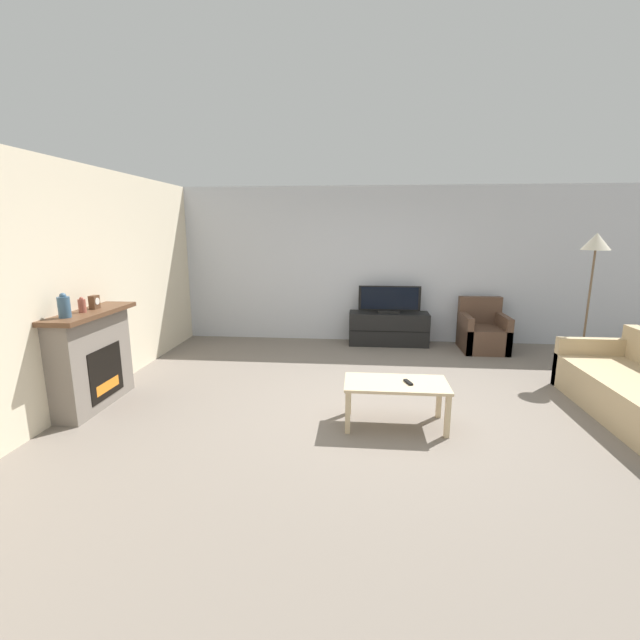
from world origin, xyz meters
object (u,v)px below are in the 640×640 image
at_px(fireplace, 92,358).
at_px(tv_stand, 388,328).
at_px(tv, 389,300).
at_px(remote, 408,382).
at_px(mantel_vase_left, 64,306).
at_px(coffee_table, 396,388).
at_px(armchair, 482,333).
at_px(mantel_clock, 94,302).
at_px(floor_lamp, 595,251).
at_px(mantel_vase_centre_left, 82,305).

bearing_deg(fireplace, tv_stand, 40.42).
xyz_separation_m(tv, remote, (-0.01, -3.18, -0.31)).
xyz_separation_m(mantel_vase_left, tv, (3.47, 3.34, -0.44)).
xyz_separation_m(tv_stand, tv, (0.00, -0.00, 0.50)).
relative_size(tv_stand, coffee_table, 1.31).
bearing_deg(tv_stand, mantel_vase_left, -136.10).
bearing_deg(remote, tv, 70.66).
bearing_deg(armchair, mantel_vase_left, -147.91).
xyz_separation_m(fireplace, coffee_table, (3.36, -0.20, -0.16)).
bearing_deg(mantel_clock, armchair, 27.87).
distance_m(tv_stand, remote, 3.19).
distance_m(coffee_table, floor_lamp, 3.49).
height_order(fireplace, remote, fireplace).
xyz_separation_m(mantel_clock, floor_lamp, (6.02, 1.50, 0.52)).
distance_m(coffee_table, remote, 0.14).
bearing_deg(tv_stand, remote, -90.21).
bearing_deg(fireplace, mantel_vase_left, -87.41).
bearing_deg(remote, floor_lamp, 16.48).
xyz_separation_m(fireplace, tv_stand, (3.49, 2.97, -0.28)).
xyz_separation_m(mantel_vase_centre_left, tv, (3.47, 3.06, -0.40)).
xyz_separation_m(fireplace, tv, (3.49, 2.97, 0.22)).
height_order(mantel_clock, tv_stand, mantel_clock).
relative_size(fireplace, armchair, 1.44).
height_order(fireplace, mantel_clock, mantel_clock).
bearing_deg(remote, fireplace, 157.42).
bearing_deg(armchair, remote, -117.42).
bearing_deg(mantel_vase_left, mantel_clock, 89.91).
bearing_deg(armchair, floor_lamp, -48.43).
bearing_deg(floor_lamp, armchair, 131.57).
relative_size(mantel_vase_left, coffee_table, 0.24).
bearing_deg(mantel_vase_centre_left, remote, -1.94).
bearing_deg(tv, floor_lamp, -27.81).
bearing_deg(mantel_vase_left, armchair, 32.09).
bearing_deg(mantel_clock, coffee_table, -5.46).
height_order(mantel_vase_left, remote, mantel_vase_left).
bearing_deg(floor_lamp, tv, 152.19).
bearing_deg(mantel_vase_left, tv_stand, 43.90).
height_order(mantel_vase_centre_left, armchair, mantel_vase_centre_left).
xyz_separation_m(mantel_clock, tv, (3.47, 2.85, -0.40)).
distance_m(mantel_vase_left, armchair, 5.98).
bearing_deg(mantel_vase_left, coffee_table, 2.97).
bearing_deg(mantel_clock, floor_lamp, 14.00).
height_order(tv, coffee_table, tv).
distance_m(tv, remote, 3.19).
relative_size(armchair, remote, 5.52).
height_order(mantel_vase_centre_left, floor_lamp, floor_lamp).
height_order(tv_stand, remote, tv_stand).
height_order(fireplace, coffee_table, fireplace).
xyz_separation_m(remote, floor_lamp, (2.56, 1.83, 1.22)).
relative_size(tv, remote, 6.81).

